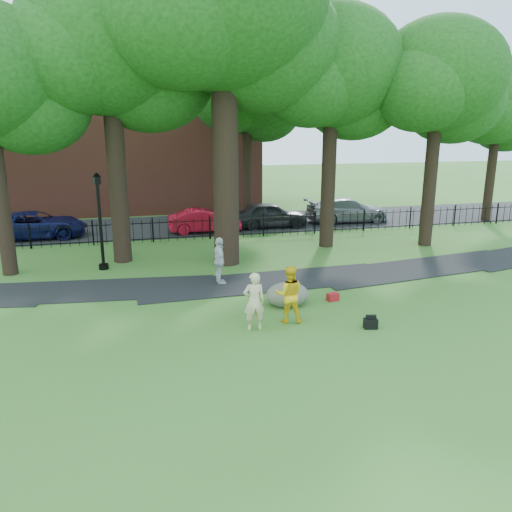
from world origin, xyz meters
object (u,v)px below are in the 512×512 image
object	(u,v)px
red_sedan	(204,221)
woman	(254,301)
man	(289,294)
boulder	(287,293)
lamppost	(100,223)
big_tree	(226,16)

from	to	relation	value
red_sedan	woman	bearing A→B (deg)	178.36
man	boulder	bearing A→B (deg)	-90.64
woman	lamppost	distance (m)	9.22
boulder	woman	bearing A→B (deg)	-132.01
woman	boulder	distance (m)	2.42
boulder	big_tree	bearing A→B (deg)	98.63
red_sedan	boulder	bearing A→B (deg)	-174.71
man	red_sedan	distance (m)	13.99
boulder	red_sedan	bearing A→B (deg)	94.74
big_tree	red_sedan	size ratio (longest dim) A/B	3.51
woman	boulder	world-z (taller)	woman
man	woman	bearing A→B (deg)	30.27
big_tree	lamppost	bearing A→B (deg)	177.41
lamppost	big_tree	bearing A→B (deg)	-24.63
red_sedan	big_tree	bearing A→B (deg)	-178.12
lamppost	red_sedan	distance (m)	8.45
big_tree	lamppost	distance (m)	9.77
woman	red_sedan	size ratio (longest dim) A/B	0.44
man	red_sedan	size ratio (longest dim) A/B	0.44
big_tree	man	distance (m)	11.76
lamppost	man	bearing A→B (deg)	-73.79
man	red_sedan	xyz separation A→B (m)	(-0.65, 13.97, -0.23)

